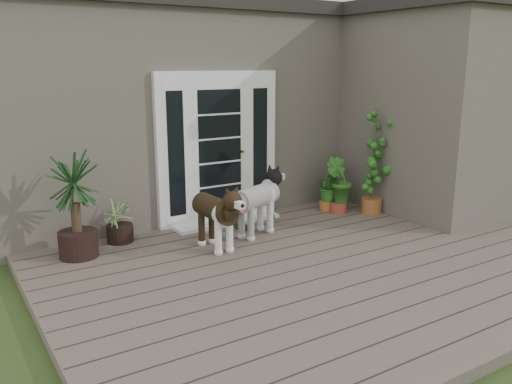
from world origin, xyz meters
TOP-DOWN VIEW (x-y plane):
  - deck at (0.00, 0.40)m, footprint 6.20×4.60m
  - house_main at (0.00, 4.65)m, footprint 7.40×4.00m
  - roof_main at (0.00, 4.65)m, footprint 7.60×4.20m
  - house_wing at (2.90, 1.50)m, footprint 1.60×2.40m
  - roof_wing at (2.90, 1.50)m, footprint 1.80×2.60m
  - door_unit at (-0.20, 2.60)m, footprint 1.90×0.14m
  - door_step at (-0.20, 2.40)m, footprint 1.60×0.40m
  - brindle_dog at (-0.85, 1.50)m, footprint 0.43×0.93m
  - white_dog at (-0.14, 1.68)m, footprint 1.02×0.71m
  - spider_plant at (-1.77, 2.40)m, footprint 0.59×0.59m
  - yucca at (-2.36, 2.13)m, footprint 0.96×0.96m
  - herb_a at (1.46, 2.14)m, footprint 0.59×0.59m
  - herb_b at (1.54, 1.96)m, footprint 0.60×0.60m
  - herb_c at (1.72, 2.30)m, footprint 0.48×0.48m
  - sapling at (1.95, 1.66)m, footprint 0.55×0.55m
  - clog_left at (-0.17, 2.04)m, footprint 0.15×0.31m
  - clog_right at (0.48, 2.26)m, footprint 0.23×0.30m

SIDE VIEW (x-z plane):
  - deck at x=0.00m, z-range 0.00..0.12m
  - door_step at x=-0.20m, z-range 0.12..0.17m
  - clog_right at x=0.48m, z-range 0.12..0.20m
  - clog_left at x=-0.17m, z-range 0.12..0.21m
  - herb_a at x=1.46m, z-range 0.12..0.67m
  - herb_c at x=1.72m, z-range 0.12..0.72m
  - spider_plant at x=-1.77m, z-range 0.12..0.72m
  - herb_b at x=1.54m, z-range 0.12..0.75m
  - brindle_dog at x=-0.85m, z-range 0.12..0.88m
  - white_dog at x=-0.14m, z-range 0.12..0.90m
  - yucca at x=-2.36m, z-range 0.12..1.38m
  - sapling at x=1.95m, z-range 0.12..1.77m
  - door_unit at x=-0.20m, z-range 0.12..2.27m
  - house_main at x=0.00m, z-range 0.00..3.10m
  - house_wing at x=2.90m, z-range 0.00..3.10m
  - roof_main at x=0.00m, z-range 3.10..3.30m
  - roof_wing at x=2.90m, z-range 3.10..3.30m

